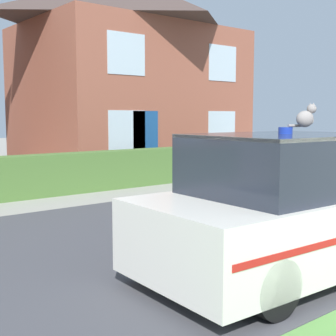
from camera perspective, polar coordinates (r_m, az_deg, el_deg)
road_strip at (r=8.20m, az=5.62°, el=-7.28°), size 28.00×6.45×0.01m
garden_hedge at (r=11.71m, az=-14.83°, el=-0.87°), size 15.70×0.59×1.01m
police_car at (r=5.94m, az=14.42°, el=-4.69°), size 4.04×2.00×1.79m
cat at (r=5.80m, az=16.50°, el=5.95°), size 0.30×0.25×0.29m
house_right at (r=18.65m, az=-4.68°, el=11.71°), size 8.14×6.17×7.22m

